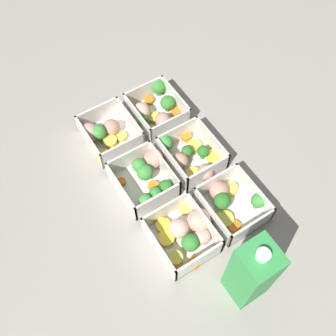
# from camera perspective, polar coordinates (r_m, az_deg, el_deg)

# --- Properties ---
(ground_plane) EXTENTS (4.00, 4.00, 0.00)m
(ground_plane) POSITION_cam_1_polar(r_m,az_deg,el_deg) (0.93, 0.00, -0.64)
(ground_plane) COLOR gray
(container_near_left) EXTENTS (0.14, 0.13, 0.06)m
(container_near_left) POSITION_cam_1_polar(r_m,az_deg,el_deg) (0.88, 8.98, -4.88)
(container_near_left) COLOR silver
(container_near_left) RESTS_ON ground_plane
(container_near_center) EXTENTS (0.16, 0.13, 0.06)m
(container_near_center) POSITION_cam_1_polar(r_m,az_deg,el_deg) (0.93, 3.18, 1.79)
(container_near_center) COLOR silver
(container_near_center) RESTS_ON ground_plane
(container_near_right) EXTENTS (0.14, 0.13, 0.06)m
(container_near_right) POSITION_cam_1_polar(r_m,az_deg,el_deg) (1.01, -1.77, 8.52)
(container_near_right) COLOR silver
(container_near_right) RESTS_ON ground_plane
(container_far_left) EXTENTS (0.15, 0.14, 0.06)m
(container_far_left) POSITION_cam_1_polar(r_m,az_deg,el_deg) (0.84, 2.74, -9.36)
(container_far_left) COLOR silver
(container_far_left) RESTS_ON ground_plane
(container_far_center) EXTENTS (0.14, 0.14, 0.06)m
(container_far_center) POSITION_cam_1_polar(r_m,az_deg,el_deg) (0.90, -3.07, -1.24)
(container_far_center) COLOR silver
(container_far_center) RESTS_ON ground_plane
(container_far_right) EXTENTS (0.14, 0.13, 0.06)m
(container_far_right) POSITION_cam_1_polar(r_m,az_deg,el_deg) (0.98, -9.13, 4.95)
(container_far_right) COLOR silver
(container_far_right) RESTS_ON ground_plane
(juice_carton) EXTENTS (0.07, 0.07, 0.20)m
(juice_carton) POSITION_cam_1_polar(r_m,az_deg,el_deg) (0.75, 12.04, -14.69)
(juice_carton) COLOR green
(juice_carton) RESTS_ON ground_plane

